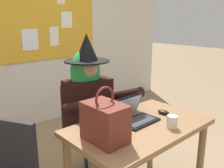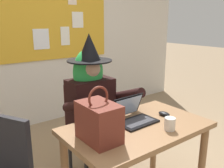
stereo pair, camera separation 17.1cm
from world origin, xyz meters
The scene contains 8 objects.
wall_back_bulletin centered at (0.00, 2.18, 1.40)m, with size 5.64×2.36×2.77m.
desk_main centered at (0.00, 0.01, 0.62)m, with size 1.11×0.68×0.73m.
chair_at_desk centered at (-0.02, 0.71, 0.51)m, with size 0.44×0.44×0.91m.
person_costumed centered at (-0.02, 0.59, 0.79)m, with size 0.60×0.68×1.40m.
laptop centered at (0.03, 0.10, 0.78)m, with size 0.32×0.27×0.20m.
computer_mouse centered at (0.32, 0.02, 0.75)m, with size 0.06×0.10×0.03m, color black.
handbag centered at (-0.36, 0.00, 0.87)m, with size 0.20×0.30×0.38m.
coffee_mug centered at (0.14, -0.19, 0.78)m, with size 0.08×0.08×0.10m, color silver.
Camera 2 is at (-1.20, -1.24, 1.52)m, focal length 39.07 mm.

